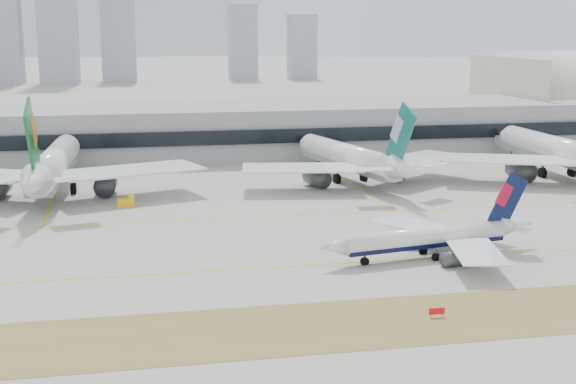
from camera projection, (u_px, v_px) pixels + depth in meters
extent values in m
plane|color=gray|center=(262.00, 259.00, 134.20)|extent=(3000.00, 3000.00, 0.00)
cube|color=olive|center=(303.00, 327.00, 103.47)|extent=(360.00, 18.00, 0.06)
cube|color=yellow|center=(267.00, 267.00, 129.39)|extent=(360.00, 0.45, 0.04)
cube|color=yellow|center=(237.00, 218.00, 163.00)|extent=(360.00, 0.45, 0.04)
cylinder|color=white|center=(426.00, 237.00, 134.14)|extent=(29.99, 8.37, 3.27)
cube|color=black|center=(426.00, 242.00, 134.32)|extent=(29.32, 7.78, 1.47)
cone|color=white|center=(332.00, 247.00, 128.00)|extent=(5.06, 4.00, 3.27)
cone|color=white|center=(516.00, 225.00, 140.56)|extent=(7.10, 4.36, 3.27)
cube|color=white|center=(418.00, 226.00, 143.88)|extent=(14.78, 17.57, 0.20)
cube|color=white|center=(496.00, 219.00, 143.95)|extent=(4.71, 5.40, 0.13)
cylinder|color=#3F4247|center=(418.00, 240.00, 140.88)|extent=(5.33, 3.27, 2.45)
cube|color=#3F4247|center=(418.00, 235.00, 140.69)|extent=(2.09, 0.60, 1.14)
cube|color=white|center=(476.00, 251.00, 127.34)|extent=(10.59, 17.29, 0.20)
cube|color=white|center=(526.00, 230.00, 136.20)|extent=(3.52, 4.94, 0.13)
cylinder|color=#3F4247|center=(456.00, 258.00, 129.86)|extent=(5.33, 3.27, 2.45)
cube|color=#3F4247|center=(457.00, 253.00, 129.67)|extent=(2.09, 0.60, 1.14)
cube|color=#09153D|center=(508.00, 201.00, 138.91)|extent=(8.00, 1.68, 10.23)
cube|color=#B70C33|center=(504.00, 195.00, 138.39)|extent=(3.65, 0.98, 4.38)
cylinder|color=#3F4247|center=(365.00, 259.00, 130.62)|extent=(0.39, 0.39, 1.96)
cylinder|color=black|center=(365.00, 261.00, 130.70)|extent=(1.55, 0.82, 1.47)
cylinder|color=#3F4247|center=(436.00, 255.00, 133.02)|extent=(0.39, 0.39, 1.96)
cylinder|color=black|center=(436.00, 257.00, 133.11)|extent=(1.55, 0.82, 1.47)
cylinder|color=#3F4247|center=(423.00, 248.00, 136.90)|extent=(0.39, 0.39, 1.96)
cylinder|color=black|center=(423.00, 251.00, 136.98)|extent=(1.55, 0.82, 1.47)
cylinder|color=white|center=(54.00, 163.00, 186.06)|extent=(9.26, 50.29, 6.61)
cube|color=slate|center=(54.00, 170.00, 186.43)|extent=(8.22, 49.24, 2.98)
cone|color=white|center=(69.00, 145.00, 214.00)|extent=(7.01, 7.98, 6.61)
cone|color=white|center=(32.00, 184.00, 156.28)|extent=(7.20, 11.45, 6.61)
cube|color=white|center=(131.00, 170.00, 181.69)|extent=(34.76, 24.08, 0.40)
cube|color=white|center=(78.00, 178.00, 159.42)|extent=(10.20, 7.09, 0.26)
cylinder|color=#3F4247|center=(106.00, 184.00, 184.78)|extent=(5.40, 8.59, 4.96)
cube|color=#3F4247|center=(105.00, 175.00, 184.38)|extent=(0.68, 3.49, 2.32)
cube|color=#0D5B24|center=(32.00, 142.00, 158.07)|extent=(1.33, 13.84, 17.74)
cube|color=#CB6A0B|center=(33.00, 131.00, 159.02)|extent=(1.06, 6.27, 7.59)
cylinder|color=#3F4247|center=(65.00, 171.00, 205.55)|extent=(0.79, 0.79, 3.97)
cylinder|color=black|center=(65.00, 174.00, 205.71)|extent=(1.31, 3.03, 2.98)
cylinder|color=#3F4247|center=(35.00, 187.00, 185.17)|extent=(0.79, 0.79, 3.97)
cylinder|color=black|center=(35.00, 190.00, 185.34)|extent=(1.31, 3.03, 2.98)
cylinder|color=#3F4247|center=(73.00, 185.00, 186.39)|extent=(0.79, 0.79, 3.97)
cylinder|color=black|center=(73.00, 189.00, 186.56)|extent=(1.31, 3.03, 2.98)
cylinder|color=white|center=(348.00, 156.00, 201.02)|extent=(15.53, 44.56, 5.87)
cube|color=slate|center=(348.00, 162.00, 201.35)|extent=(14.47, 43.50, 2.64)
cone|color=white|center=(305.00, 143.00, 223.88)|extent=(7.22, 7.91, 5.87)
cone|color=white|center=(407.00, 170.00, 176.65)|extent=(7.90, 10.91, 5.87)
cube|color=white|center=(416.00, 159.00, 201.73)|extent=(30.50, 26.67, 0.35)
cube|color=white|center=(431.00, 164.00, 181.27)|extent=(9.27, 7.91, 0.23)
cylinder|color=#3F4247|center=(392.00, 171.00, 202.89)|extent=(5.93, 8.18, 4.40)
cube|color=#3F4247|center=(392.00, 164.00, 202.53)|extent=(1.11, 3.10, 2.05)
cube|color=white|center=(302.00, 168.00, 189.03)|extent=(29.87, 17.26, 0.35)
cube|color=white|center=(373.00, 169.00, 175.15)|extent=(8.57, 5.04, 0.23)
cylinder|color=#3F4247|center=(317.00, 177.00, 194.42)|extent=(5.93, 8.18, 4.40)
cube|color=#3F4247|center=(317.00, 170.00, 194.06)|extent=(1.11, 3.10, 2.05)
cube|color=#155E5F|center=(400.00, 137.00, 178.00)|extent=(3.23, 12.08, 15.74)
cube|color=#A9ACB3|center=(398.00, 129.00, 178.76)|extent=(1.85, 5.54, 6.74)
cylinder|color=#3F4247|center=(319.00, 164.00, 217.03)|extent=(0.70, 0.70, 3.52)
cylinder|color=black|center=(318.00, 167.00, 217.18)|extent=(1.59, 2.80, 2.64)
cylinder|color=#3F4247|center=(337.00, 176.00, 199.34)|extent=(0.70, 0.70, 3.52)
cylinder|color=black|center=(337.00, 179.00, 199.48)|extent=(1.59, 2.80, 2.64)
cylinder|color=#3F4247|center=(364.00, 174.00, 202.40)|extent=(0.70, 0.70, 3.52)
cylinder|color=black|center=(364.00, 177.00, 202.54)|extent=(1.59, 2.80, 2.64)
cylinder|color=white|center=(556.00, 149.00, 207.97)|extent=(6.96, 49.06, 6.48)
cube|color=slate|center=(555.00, 156.00, 208.33)|extent=(5.98, 48.07, 2.92)
cone|color=white|center=(505.00, 135.00, 235.03)|extent=(6.55, 7.55, 6.48)
cube|color=white|center=(507.00, 159.00, 197.72)|extent=(34.17, 24.64, 0.39)
cylinder|color=#3F4247|center=(521.00, 170.00, 202.72)|extent=(4.94, 8.21, 4.86)
cube|color=#3F4247|center=(521.00, 163.00, 202.33)|extent=(0.52, 3.41, 2.27)
cylinder|color=#3F4247|center=(520.00, 157.00, 226.85)|extent=(0.78, 0.78, 3.89)
cylinder|color=black|center=(520.00, 160.00, 227.02)|extent=(1.16, 2.93, 2.92)
cylinder|color=#3F4247|center=(542.00, 170.00, 206.85)|extent=(0.78, 0.78, 3.89)
cylinder|color=black|center=(542.00, 173.00, 207.01)|extent=(1.16, 2.93, 2.92)
cylinder|color=#3F4247|center=(572.00, 169.00, 208.56)|extent=(0.78, 0.78, 3.89)
cylinder|color=black|center=(572.00, 172.00, 208.73)|extent=(1.16, 2.93, 2.92)
cube|color=gray|center=(199.00, 130.00, 243.12)|extent=(280.00, 42.00, 15.00)
cube|color=black|center=(206.00, 138.00, 222.39)|extent=(280.00, 1.20, 4.00)
cube|color=beige|center=(505.00, 97.00, 282.30)|extent=(2.00, 57.00, 27.90)
cube|color=red|center=(437.00, 311.00, 106.84)|extent=(2.20, 0.15, 0.90)
cylinder|color=orange|center=(431.00, 316.00, 106.81)|extent=(0.10, 0.10, 0.50)
cylinder|color=orange|center=(442.00, 315.00, 107.12)|extent=(0.10, 0.10, 0.50)
cube|color=#FAB50D|center=(126.00, 203.00, 173.03)|extent=(3.50, 2.00, 1.80)
cube|color=#FAB50D|center=(131.00, 197.00, 173.02)|extent=(1.20, 1.80, 1.00)
cylinder|color=black|center=(120.00, 206.00, 172.14)|extent=(0.70, 0.30, 0.70)
cylinder|color=black|center=(120.00, 205.00, 173.67)|extent=(0.70, 0.30, 0.70)
cylinder|color=black|center=(132.00, 206.00, 172.60)|extent=(0.70, 0.30, 0.70)
cylinder|color=black|center=(132.00, 204.00, 174.14)|extent=(0.70, 0.30, 0.70)
cube|color=#9498A8|center=(56.00, 2.00, 542.66)|extent=(26.00, 23.40, 110.00)
cube|color=#9498A8|center=(118.00, 32.00, 568.83)|extent=(24.00, 21.60, 70.00)
cube|color=#9498A8|center=(243.00, 42.00, 592.57)|extent=(20.00, 18.00, 55.00)
cube|color=#9498A8|center=(302.00, 47.00, 601.99)|extent=(20.00, 18.00, 48.00)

